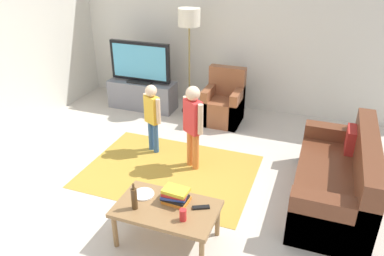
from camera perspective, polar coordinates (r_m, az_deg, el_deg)
ground at (r=4.54m, az=-2.66°, el=-10.57°), size 7.80×7.80×0.00m
wall_back at (r=6.63m, az=7.42°, el=14.29°), size 6.00×0.12×2.70m
area_rug at (r=5.02m, az=-3.42°, el=-6.53°), size 2.20×1.60×0.01m
tv_stand at (r=6.85m, az=-7.50°, el=5.00°), size 1.20×0.44×0.50m
tv at (r=6.63m, az=-7.89°, el=9.79°), size 1.10×0.28×0.71m
couch at (r=4.62m, az=21.54°, el=-7.60°), size 0.80×1.80×0.86m
armchair at (r=6.27m, az=4.85°, el=3.58°), size 0.60×0.60×0.90m
floor_lamp at (r=6.28m, az=-0.43°, el=15.63°), size 0.36×0.36×1.78m
child_near_tv at (r=5.23m, az=-6.07°, el=2.35°), size 0.31×0.20×1.01m
child_center at (r=4.78m, az=0.14°, el=1.19°), size 0.33×0.25×1.15m
coffee_table at (r=3.77m, az=-3.86°, el=-12.47°), size 1.00×0.60×0.42m
book_stack at (r=3.76m, az=-2.52°, el=-10.15°), size 0.28×0.22×0.15m
bottle at (r=3.69m, az=-8.76°, el=-10.50°), size 0.06×0.06×0.28m
tv_remote at (r=3.71m, az=1.37°, el=-11.95°), size 0.17×0.12×0.02m
soda_can at (r=3.55m, az=-1.38°, el=-13.06°), size 0.07×0.07×0.12m
plate at (r=3.91m, az=-7.37°, el=-9.92°), size 0.22×0.22×0.02m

